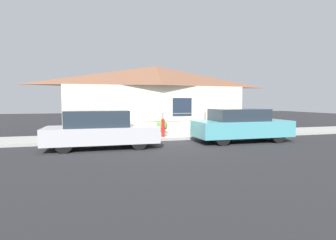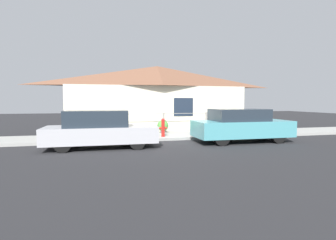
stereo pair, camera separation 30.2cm
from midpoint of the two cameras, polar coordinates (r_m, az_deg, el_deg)
name	(u,v)px [view 1 (the left image)]	position (r m, az deg, el deg)	size (l,w,h in m)	color
ground_plane	(175,141)	(11.68, 0.76, -4.49)	(60.00, 60.00, 0.00)	#262628
sidewalk	(168,136)	(12.80, -0.72, -3.46)	(24.00, 2.36, 0.12)	#9E9E99
house	(156,80)	(15.19, -3.17, 8.76)	(10.36, 2.23, 3.77)	beige
fence	(163,121)	(13.72, -1.82, -0.30)	(4.90, 0.10, 1.03)	gray
car_left	(101,130)	(10.08, -15.24, -2.04)	(4.11, 1.69, 1.41)	#B7B7BC
car_right	(241,125)	(11.67, 14.89, -1.11)	(4.13, 1.69, 1.42)	teal
fire_hydrant	(163,127)	(11.96, -1.83, -1.57)	(0.37, 0.16, 0.84)	red
potted_plant_near_hydrant	(162,126)	(13.45, -1.95, -1.27)	(0.57, 0.57, 0.66)	slate
potted_plant_by_fence	(95,131)	(12.92, -16.34, -2.23)	(0.32, 0.32, 0.43)	slate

